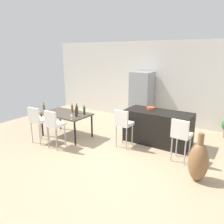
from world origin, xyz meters
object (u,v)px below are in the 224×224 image
object	(u,v)px
bar_chair_middle	(181,134)
refrigerator	(142,97)
bar_chair_left	(123,122)
wine_bottle_left	(76,112)
dining_chair_near	(37,119)
dining_chair_far	(54,123)
kitchen_island	(158,127)
floor_vase	(198,162)
wine_bottle_right	(72,109)
wine_glass_middle	(72,115)
dining_table	(66,115)
wine_bottle_far	(84,111)
wine_bottle_end	(77,110)
fruit_bowl	(151,108)
wine_bottle_near	(44,109)

from	to	relation	value
bar_chair_middle	refrigerator	xyz separation A→B (m)	(-2.11, 2.31, 0.22)
bar_chair_left	wine_bottle_left	size ratio (longest dim) A/B	3.22
dining_chair_near	dining_chair_far	world-z (taller)	same
kitchen_island	floor_vase	distance (m)	1.96
wine_bottle_right	wine_glass_middle	distance (m)	0.77
dining_table	dining_chair_far	bearing A→B (deg)	-67.52
refrigerator	bar_chair_left	bearing A→B (deg)	-76.02
dining_chair_near	wine_bottle_far	xyz separation A→B (m)	(0.87, 0.99, 0.16)
wine_bottle_right	wine_bottle_end	distance (m)	0.24
fruit_bowl	floor_vase	bearing A→B (deg)	-41.28
wine_bottle_near	wine_glass_middle	distance (m)	1.21
wine_glass_middle	dining_table	bearing A→B (deg)	147.14
wine_bottle_far	refrigerator	bearing A→B (deg)	73.38
dining_table	floor_vase	distance (m)	3.92
bar_chair_middle	fruit_bowl	distance (m)	1.47
bar_chair_middle	wine_bottle_far	distance (m)	2.82
wine_bottle_end	fruit_bowl	world-z (taller)	wine_bottle_end
dining_chair_far	wine_bottle_far	bearing A→B (deg)	77.61
refrigerator	dining_table	bearing A→B (deg)	-116.06
dining_chair_far	wine_bottle_end	distance (m)	0.96
wine_bottle_end	fruit_bowl	size ratio (longest dim) A/B	1.35
dining_table	bar_chair_middle	bearing A→B (deg)	4.40
fruit_bowl	floor_vase	size ratio (longest dim) A/B	0.22
fruit_bowl	wine_bottle_near	bearing A→B (deg)	-153.39
dining_chair_near	wine_bottle_left	size ratio (longest dim) A/B	3.22
wine_bottle_right	floor_vase	xyz separation A→B (m)	(3.83, -0.53, -0.44)
wine_bottle_far	refrigerator	xyz separation A→B (m)	(0.71, 2.37, 0.06)
dining_chair_far	dining_table	bearing A→B (deg)	112.48
bar_chair_left	wine_bottle_end	world-z (taller)	bar_chair_left
dining_chair_near	wine_bottle_left	distance (m)	1.09
kitchen_island	wine_bottle_far	xyz separation A→B (m)	(-1.95, -0.84, 0.40)
wine_bottle_left	wine_glass_middle	size ratio (longest dim) A/B	1.88
dining_chair_near	refrigerator	distance (m)	3.73
bar_chair_middle	dining_chair_far	bearing A→B (deg)	-160.81
dining_chair_near	wine_glass_middle	xyz separation A→B (m)	(0.91, 0.42, 0.17)
wine_bottle_near	refrigerator	xyz separation A→B (m)	(1.89, 2.86, 0.06)
kitchen_island	dining_chair_far	bearing A→B (deg)	-139.78
wine_bottle_near	wine_bottle_far	size ratio (longest dim) A/B	1.07
dining_chair_near	wine_bottle_right	bearing A→B (deg)	68.48
wine_bottle_near	fruit_bowl	size ratio (longest dim) A/B	1.35
wine_bottle_far	wine_bottle_left	xyz separation A→B (m)	(-0.05, -0.30, 0.01)
wine_bottle_far	wine_glass_middle	size ratio (longest dim) A/B	1.64
wine_bottle_end	wine_bottle_far	bearing A→B (deg)	9.84
kitchen_island	wine_bottle_end	distance (m)	2.41
wine_glass_middle	refrigerator	bearing A→B (deg)	77.04
wine_bottle_near	wine_glass_middle	xyz separation A→B (m)	(1.21, -0.09, 0.01)
dining_chair_near	wine_bottle_near	size ratio (longest dim) A/B	3.43
wine_bottle_right	floor_vase	world-z (taller)	wine_bottle_right
wine_bottle_near	wine_glass_middle	world-z (taller)	wine_bottle_near
dining_chair_near	refrigerator	bearing A→B (deg)	64.81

